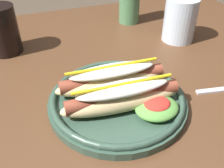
{
  "coord_description": "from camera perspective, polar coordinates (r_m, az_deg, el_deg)",
  "views": [
    {
      "loc": [
        -0.09,
        -0.49,
        1.07
      ],
      "look_at": [
        0.05,
        -0.11,
        0.77
      ],
      "focal_mm": 40.71,
      "sensor_mm": 36.0,
      "label": 1
    }
  ],
  "objects": [
    {
      "name": "water_cup",
      "position": [
        0.74,
        15.02,
        13.76
      ],
      "size": [
        0.09,
        0.09,
        0.12
      ],
      "primitive_type": "cylinder",
      "color": "silver",
      "rests_on": "dining_table"
    },
    {
      "name": "dining_table",
      "position": [
        0.66,
        -7.57,
        -4.94
      ],
      "size": [
        1.29,
        0.84,
        0.74
      ],
      "color": "#51331E",
      "rests_on": "ground_plane"
    },
    {
      "name": "hot_dog_plate",
      "position": [
        0.49,
        1.58,
        -2.48
      ],
      "size": [
        0.27,
        0.27,
        0.08
      ],
      "color": "#334C3D",
      "rests_on": "dining_table"
    },
    {
      "name": "soda_cup",
      "position": [
        0.71,
        -23.48,
        11.04
      ],
      "size": [
        0.08,
        0.08,
        0.12
      ],
      "primitive_type": "cylinder",
      "color": "black",
      "rests_on": "dining_table"
    }
  ]
}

